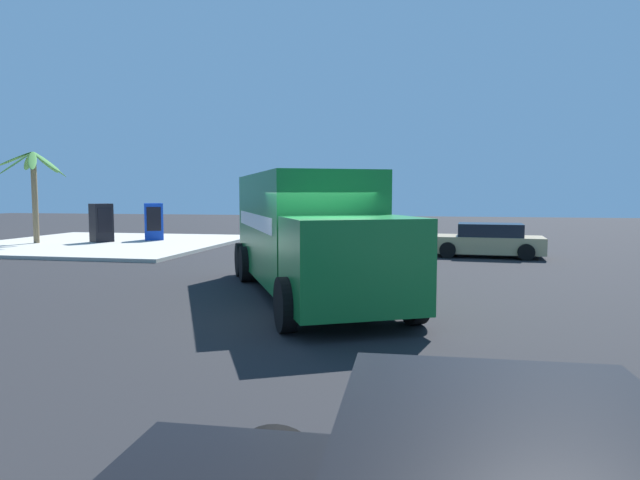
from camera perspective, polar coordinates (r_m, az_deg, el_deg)
ground_plane at (r=11.14m, az=-0.92°, el=-8.00°), size 100.00×100.00×0.00m
sidewalk_corner_far at (r=28.34m, az=-21.53°, el=-0.36°), size 11.65×11.65×0.14m
delivery_truck at (r=13.45m, az=-1.39°, el=0.88°), size 8.69×6.02×2.97m
sedan_tan at (r=22.47m, az=16.96°, el=-0.07°), size 2.29×4.42×1.31m
vending_machine_red at (r=28.54m, az=-21.76°, el=1.68°), size 1.16×1.12×1.85m
vending_machine_blue at (r=28.89m, az=-16.86°, el=1.85°), size 1.08×1.14×1.85m
palm_tree_far at (r=29.16m, az=-27.57°, el=5.74°), size 2.96×3.25×4.32m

